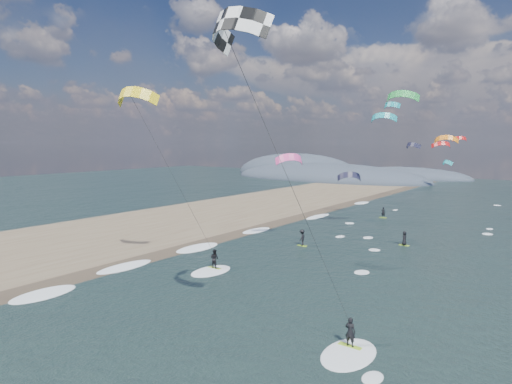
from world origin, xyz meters
The scene contains 9 objects.
ground centered at (0.00, 0.00, 0.00)m, with size 260.00×260.00×0.00m, color black.
sand_strip centered at (-24.00, 10.00, 0.00)m, with size 26.00×240.00×0.00m, color brown.
wet_sand_strip centered at (-12.00, 10.00, 0.00)m, with size 3.00×240.00×0.00m, color #382D23.
coastal_hills centered at (-44.84, 107.86, 0.00)m, with size 80.00×41.00×15.00m.
kitesurfer_near_a centered at (8.34, -0.97, 13.31)m, with size 7.80×8.99×17.54m.
kitesurfer_near_b centered at (-6.86, 6.20, 10.62)m, with size 7.08×8.49×16.10m.
far_kitesurfers centered at (-0.12, 27.54, 0.87)m, with size 9.98×23.43×1.83m.
bg_kite_field centered at (-0.74, 54.69, 12.19)m, with size 13.79×72.72×11.65m.
shoreline_surf centered at (-10.80, 14.75, 0.00)m, with size 2.40×79.40×0.11m.
Camera 1 is at (20.72, -17.17, 11.22)m, focal length 30.00 mm.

